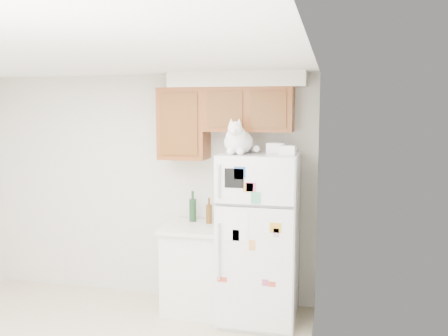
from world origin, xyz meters
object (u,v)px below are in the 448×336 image
(cat, at_px, (238,140))
(storage_box_front, at_px, (288,150))
(base_counter, at_px, (196,267))
(refrigerator, at_px, (259,237))
(bottle_amber, at_px, (209,211))
(bottle_green, at_px, (193,206))
(storage_box_back, at_px, (276,148))

(cat, height_order, storage_box_front, cat)
(base_counter, bearing_deg, refrigerator, -6.09)
(base_counter, relative_size, storage_box_front, 6.13)
(base_counter, xyz_separation_m, storage_box_front, (0.97, -0.20, 1.28))
(refrigerator, bearing_deg, base_counter, 173.91)
(bottle_amber, bearing_deg, storage_box_front, -20.01)
(cat, xyz_separation_m, storage_box_front, (0.47, 0.00, -0.09))
(bottle_amber, bearing_deg, refrigerator, -17.99)
(refrigerator, height_order, base_counter, refrigerator)
(refrigerator, height_order, storage_box_front, storage_box_front)
(refrigerator, height_order, bottle_green, refrigerator)
(storage_box_back, height_order, bottle_amber, storage_box_back)
(base_counter, height_order, bottle_green, bottle_green)
(cat, relative_size, storage_box_front, 3.30)
(storage_box_back, xyz_separation_m, bottle_green, (-0.92, 0.20, -0.66))
(base_counter, xyz_separation_m, bottle_green, (-0.07, 0.16, 0.62))
(cat, distance_m, bottle_amber, 0.91)
(cat, height_order, storage_box_back, cat)
(cat, relative_size, storage_box_back, 2.75)
(base_counter, relative_size, storage_box_back, 5.11)
(storage_box_back, relative_size, bottle_green, 0.54)
(storage_box_back, bearing_deg, base_counter, 179.10)
(storage_box_front, relative_size, bottle_amber, 0.54)
(bottle_green, height_order, bottle_amber, bottle_green)
(storage_box_back, xyz_separation_m, storage_box_front, (0.13, -0.16, -0.01))
(storage_box_front, bearing_deg, base_counter, 174.12)
(storage_box_back, distance_m, bottle_green, 1.15)
(storage_box_back, height_order, storage_box_front, storage_box_back)
(cat, height_order, bottle_amber, cat)
(bottle_green, distance_m, bottle_amber, 0.20)
(storage_box_front, bearing_deg, storage_box_back, 134.10)
(refrigerator, distance_m, base_counter, 0.79)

